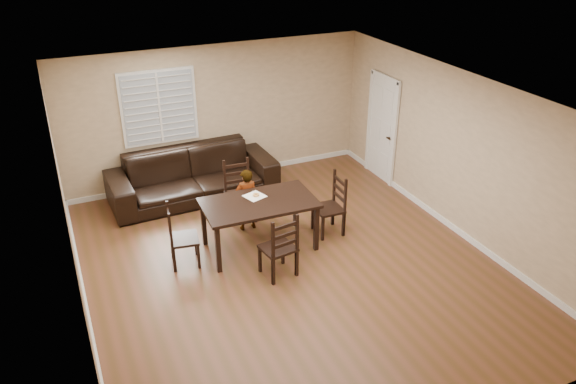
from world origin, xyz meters
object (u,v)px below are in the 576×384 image
(dining_table, at_px, (259,207))
(chair_near, at_px, (238,191))
(chair_far, at_px, (283,251))
(chair_left, at_px, (176,239))
(sofa, at_px, (193,175))
(donut, at_px, (256,195))
(chair_right, at_px, (335,206))
(child, at_px, (246,200))

(dining_table, bearing_deg, chair_near, 89.66)
(dining_table, distance_m, chair_far, 0.97)
(chair_left, xyz_separation_m, sofa, (0.85, 2.11, -0.01))
(donut, xyz_separation_m, sofa, (-0.52, 1.97, -0.40))
(chair_near, bearing_deg, dining_table, -87.44)
(dining_table, xyz_separation_m, chair_near, (0.04, 1.13, -0.26))
(chair_far, distance_m, chair_right, 1.62)
(chair_far, xyz_separation_m, chair_left, (-1.33, 0.99, -0.02))
(chair_far, bearing_deg, chair_near, -100.15)
(chair_right, xyz_separation_m, sofa, (-1.83, 2.21, -0.03))
(dining_table, bearing_deg, donut, 83.66)
(chair_far, bearing_deg, dining_table, -99.18)
(child, distance_m, donut, 0.54)
(chair_left, height_order, donut, chair_left)
(chair_far, bearing_deg, donut, -100.55)
(chair_far, bearing_deg, chair_left, -45.48)
(chair_far, relative_size, sofa, 0.34)
(chair_far, bearing_deg, sofa, -90.01)
(dining_table, bearing_deg, child, 90.00)
(chair_far, relative_size, chair_right, 1.00)
(dining_table, xyz_separation_m, chair_left, (-1.34, 0.06, -0.29))
(chair_left, bearing_deg, chair_near, -43.09)
(chair_near, relative_size, sofa, 0.35)
(chair_near, height_order, chair_far, chair_near)
(chair_near, xyz_separation_m, chair_far, (-0.05, -2.06, -0.01))
(chair_far, height_order, donut, chair_far)
(chair_left, relative_size, chair_right, 0.96)
(dining_table, xyz_separation_m, chair_right, (1.34, -0.04, -0.27))
(chair_near, distance_m, sofa, 1.17)
(donut, bearing_deg, child, 91.12)
(donut, relative_size, sofa, 0.04)
(chair_near, xyz_separation_m, chair_right, (1.30, -1.17, -0.01))
(chair_left, bearing_deg, sofa, -12.79)
(chair_right, height_order, donut, chair_right)
(dining_table, xyz_separation_m, sofa, (-0.49, 2.17, -0.29))
(chair_far, bearing_deg, chair_right, -155.42)
(chair_right, bearing_deg, child, -115.20)
(donut, bearing_deg, chair_left, -174.06)
(chair_right, bearing_deg, chair_far, -54.46)
(dining_table, xyz_separation_m, child, (0.02, 0.64, -0.19))
(child, xyz_separation_m, donut, (0.01, -0.44, 0.30))
(dining_table, relative_size, chair_far, 1.72)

